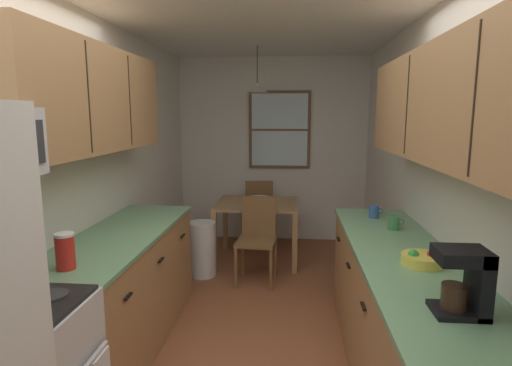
# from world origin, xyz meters

# --- Properties ---
(ground_plane) EXTENTS (12.00, 12.00, 0.00)m
(ground_plane) POSITION_xyz_m (0.00, 1.00, 0.00)
(ground_plane) COLOR brown
(wall_left) EXTENTS (0.10, 9.00, 2.55)m
(wall_left) POSITION_xyz_m (-1.35, 1.00, 1.27)
(wall_left) COLOR white
(wall_left) RESTS_ON ground
(wall_right) EXTENTS (0.10, 9.00, 2.55)m
(wall_right) POSITION_xyz_m (1.35, 1.00, 1.27)
(wall_right) COLOR white
(wall_right) RESTS_ON ground
(wall_back) EXTENTS (4.40, 0.10, 2.55)m
(wall_back) POSITION_xyz_m (0.00, 3.65, 1.27)
(wall_back) COLOR white
(wall_back) RESTS_ON ground
(ceiling_slab) EXTENTS (4.40, 9.00, 0.08)m
(ceiling_slab) POSITION_xyz_m (0.00, 1.00, 2.59)
(ceiling_slab) COLOR white
(counter_left) EXTENTS (0.64, 1.90, 0.90)m
(counter_left) POSITION_xyz_m (-1.00, 0.69, 0.45)
(counter_left) COLOR #A87A4C
(counter_left) RESTS_ON ground
(upper_cabinets_left) EXTENTS (0.33, 1.98, 0.74)m
(upper_cabinets_left) POSITION_xyz_m (-1.14, 0.64, 1.87)
(upper_cabinets_left) COLOR #A87A4C
(counter_right) EXTENTS (0.64, 3.23, 0.90)m
(counter_right) POSITION_xyz_m (1.00, 0.06, 0.45)
(counter_right) COLOR #A87A4C
(counter_right) RESTS_ON ground
(upper_cabinets_right) EXTENTS (0.33, 2.91, 0.65)m
(upper_cabinets_right) POSITION_xyz_m (1.14, 0.01, 1.83)
(upper_cabinets_right) COLOR #A87A4C
(dining_table) EXTENTS (0.97, 0.85, 0.72)m
(dining_table) POSITION_xyz_m (-0.14, 2.69, 0.62)
(dining_table) COLOR #A87F51
(dining_table) RESTS_ON ground
(dining_chair_near) EXTENTS (0.43, 0.43, 0.90)m
(dining_chair_near) POSITION_xyz_m (-0.08, 2.06, 0.50)
(dining_chair_near) COLOR brown
(dining_chair_near) RESTS_ON ground
(dining_chair_far) EXTENTS (0.45, 0.45, 0.90)m
(dining_chair_far) POSITION_xyz_m (-0.17, 3.33, 0.50)
(dining_chair_far) COLOR brown
(dining_chair_far) RESTS_ON ground
(pendant_light) EXTENTS (0.25, 0.25, 0.52)m
(pendant_light) POSITION_xyz_m (-0.14, 2.69, 2.08)
(pendant_light) COLOR black
(back_window) EXTENTS (0.85, 0.05, 1.07)m
(back_window) POSITION_xyz_m (0.10, 3.58, 1.56)
(back_window) COLOR brown
(trash_bin) EXTENTS (0.30, 0.30, 0.61)m
(trash_bin) POSITION_xyz_m (-0.70, 2.14, 0.30)
(trash_bin) COLOR white
(trash_bin) RESTS_ON ground
(storage_canister) EXTENTS (0.11, 0.11, 0.21)m
(storage_canister) POSITION_xyz_m (-1.00, -0.03, 1.01)
(storage_canister) COLOR red
(storage_canister) RESTS_ON counter_left
(coffee_maker) EXTENTS (0.22, 0.18, 0.30)m
(coffee_maker) POSITION_xyz_m (1.04, -0.39, 1.06)
(coffee_maker) COLOR black
(coffee_maker) RESTS_ON counter_right
(mug_by_coffeemaker) EXTENTS (0.12, 0.08, 0.11)m
(mug_by_coffeemaker) POSITION_xyz_m (0.98, 1.33, 0.95)
(mug_by_coffeemaker) COLOR #335999
(mug_by_coffeemaker) RESTS_ON counter_right
(mug_spare) EXTENTS (0.12, 0.09, 0.11)m
(mug_spare) POSITION_xyz_m (1.06, 0.97, 0.95)
(mug_spare) COLOR #3F7F4C
(mug_spare) RESTS_ON counter_right
(fruit_bowl) EXTENTS (0.24, 0.24, 0.09)m
(fruit_bowl) POSITION_xyz_m (1.04, 0.22, 0.94)
(fruit_bowl) COLOR #E5D14C
(fruit_bowl) RESTS_ON counter_right
(table_serving_bowl) EXTENTS (0.21, 0.21, 0.06)m
(table_serving_bowl) POSITION_xyz_m (-0.12, 2.75, 0.75)
(table_serving_bowl) COLOR silver
(table_serving_bowl) RESTS_ON dining_table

